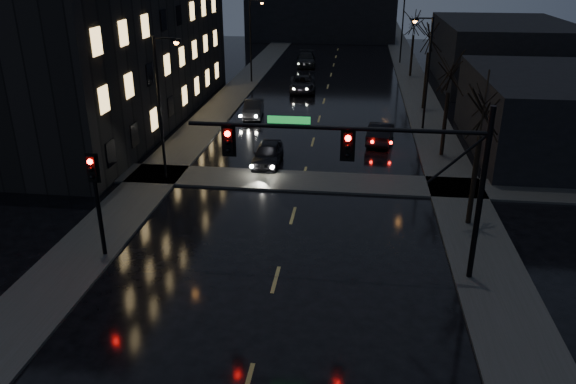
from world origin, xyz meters
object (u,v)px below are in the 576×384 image
(oncoming_car_a, at_px, (268,154))
(lead_car, at_px, (381,132))
(oncoming_car_b, at_px, (253,109))
(oncoming_car_d, at_px, (306,59))
(oncoming_car_c, at_px, (303,84))

(oncoming_car_a, distance_m, lead_car, 8.79)
(oncoming_car_b, xyz_separation_m, oncoming_car_d, (2.05, 23.05, 0.11))
(lead_car, bearing_deg, oncoming_car_d, -66.74)
(oncoming_car_a, height_order, oncoming_car_b, oncoming_car_a)
(oncoming_car_b, height_order, oncoming_car_d, oncoming_car_d)
(oncoming_car_a, height_order, lead_car, lead_car)
(oncoming_car_b, distance_m, lead_car, 11.26)
(oncoming_car_a, relative_size, lead_car, 0.94)
(oncoming_car_a, relative_size, oncoming_car_c, 0.80)
(lead_car, bearing_deg, oncoming_car_c, -57.61)
(oncoming_car_b, bearing_deg, oncoming_car_a, -80.33)
(oncoming_car_d, bearing_deg, lead_car, -79.53)
(oncoming_car_d, relative_size, lead_car, 1.22)
(oncoming_car_a, xyz_separation_m, lead_car, (6.97, 5.35, 0.02))
(oncoming_car_b, bearing_deg, oncoming_car_d, 79.76)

